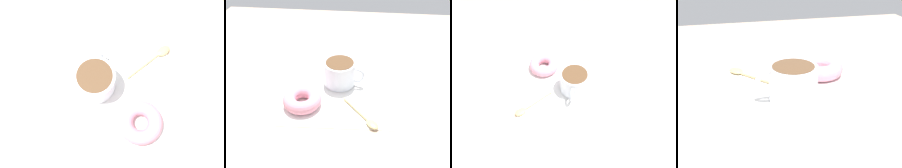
# 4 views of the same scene
# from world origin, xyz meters

# --- Properties ---
(ground_plane) EXTENTS (1.20, 1.20, 0.02)m
(ground_plane) POSITION_xyz_m (0.00, 0.00, -0.01)
(ground_plane) COLOR tan
(napkin) EXTENTS (0.30, 0.30, 0.00)m
(napkin) POSITION_xyz_m (-0.01, -0.01, 0.00)
(napkin) COLOR white
(napkin) RESTS_ON ground_plane
(coffee_cup) EXTENTS (0.09, 0.12, 0.07)m
(coffee_cup) POSITION_xyz_m (-0.04, -0.01, 0.04)
(coffee_cup) COLOR silver
(coffee_cup) RESTS_ON napkin
(donut) EXTENTS (0.10, 0.10, 0.03)m
(donut) POSITION_xyz_m (0.06, -0.10, 0.02)
(donut) COLOR pink
(donut) RESTS_ON napkin
(spoon) EXTENTS (0.11, 0.10, 0.01)m
(spoon) POSITION_xyz_m (0.10, 0.07, 0.01)
(spoon) COLOR #D8B772
(spoon) RESTS_ON napkin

